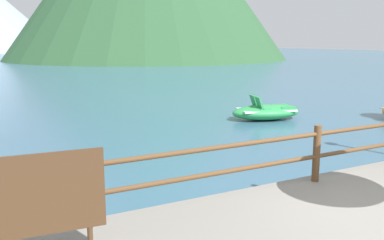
{
  "coord_description": "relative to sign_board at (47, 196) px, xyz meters",
  "views": [
    {
      "loc": [
        -4.87,
        -3.33,
        2.7
      ],
      "look_at": [
        -0.52,
        5.0,
        0.9
      ],
      "focal_mm": 38.55,
      "sensor_mm": 36.0,
      "label": 1
    }
  ],
  "objects": [
    {
      "name": "ground_plane",
      "position": [
        4.33,
        39.06,
        -1.13
      ],
      "size": [
        200.0,
        200.0,
        0.0
      ],
      "primitive_type": "plane",
      "color": "#38607A"
    },
    {
      "name": "dock_railing",
      "position": [
        4.33,
        0.61,
        -0.14
      ],
      "size": [
        23.92,
        0.12,
        0.95
      ],
      "color": "brown",
      "rests_on": "promenade_dock"
    },
    {
      "name": "sign_board",
      "position": [
        0.0,
        0.0,
        0.0
      ],
      "size": [
        1.18,
        0.15,
        1.19
      ],
      "color": "silver",
      "rests_on": "promenade_dock"
    },
    {
      "name": "pedal_boat_0",
      "position": [
        8.32,
        7.1,
        -0.85
      ],
      "size": [
        2.66,
        1.75,
        0.86
      ],
      "color": "green",
      "rests_on": "ground"
    }
  ]
}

